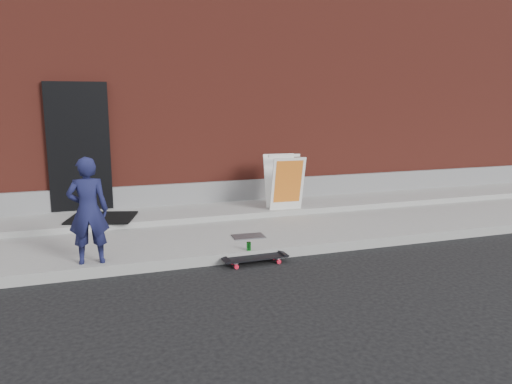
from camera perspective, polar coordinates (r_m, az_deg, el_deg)
name	(u,v)px	position (r m, az deg, el deg)	size (l,w,h in m)	color
ground	(277,259)	(7.14, 2.44, -7.63)	(80.00, 80.00, 0.00)	black
sidewalk	(245,228)	(8.48, -1.22, -4.14)	(20.00, 3.00, 0.15)	gray
apron	(231,210)	(9.29, -2.90, -2.05)	(20.00, 1.20, 0.10)	gray
building	(182,88)	(13.54, -8.43, 11.63)	(20.00, 8.10, 5.00)	maroon
child	(88,211)	(6.67, -18.64, -2.03)	(0.50, 0.33, 1.38)	#171A41
skateboard	(255,258)	(6.89, -0.07, -7.59)	(0.89, 0.25, 0.10)	red
pizza_sign	(284,182)	(9.09, 3.24, 1.19)	(0.64, 0.74, 1.00)	white
soda_can	(249,246)	(6.99, -0.83, -6.22)	(0.06, 0.06, 0.12)	#1A8424
doormat	(102,218)	(8.78, -17.21, -2.83)	(1.05, 0.85, 0.03)	black
utility_plate	(249,236)	(7.67, -0.86, -5.09)	(0.48, 0.31, 0.01)	#58585E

